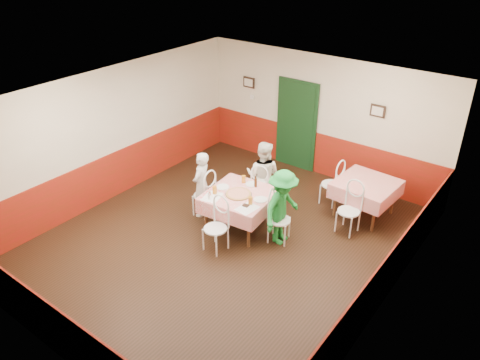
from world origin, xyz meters
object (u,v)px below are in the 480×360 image
Objects in this scene: main_table at (240,211)px; second_table at (364,199)px; chair_right at (279,220)px; glass_a at (215,190)px; diner_left at (201,184)px; diner_far at (263,175)px; chair_left at (204,196)px; chair_far at (261,189)px; chair_second_b at (349,212)px; glass_b at (250,201)px; pizza at (238,194)px; diner_right at (282,207)px; chair_second_a at (331,185)px; beer_bottle at (256,182)px; chair_near at (215,229)px; glass_c at (244,179)px; wallet at (246,205)px.

second_table is (1.75, 1.87, 0.00)m from main_table.
glass_a reaches higher than chair_right.
glass_a is 0.11× the size of diner_left.
diner_far is at bearing 76.20° from glass_a.
chair_left and chair_far have the same top height.
chair_left is at bearing -151.36° from chair_second_b.
glass_b is at bearing -132.39° from chair_second_b.
diner_right reaches higher than pizza.
chair_second_b is (0.75, -0.75, 0.00)m from chair_second_a.
second_table is 2.28m from beer_bottle.
chair_right is 1.00× the size of chair_near.
chair_far is 0.61× the size of diner_far.
chair_second_a is at bearing 61.96° from main_table.
glass_c is (-0.20, 0.43, 0.06)m from pizza.
chair_far is at bearing 52.14° from diner_right.
beer_bottle is (0.17, -0.46, 0.42)m from chair_far.
pizza is at bearing -23.65° from chair_second_a.
beer_bottle is at bearing 90.56° from diner_far.
chair_second_b is at bearing 48.76° from chair_second_a.
pizza is 3.20× the size of glass_c.
glass_b is 0.59m from diner_right.
chair_left is 0.64m from glass_a.
main_table is at bearing 37.49° from glass_a.
chair_right is at bearing 16.98° from glass_a.
glass_b reaches higher than chair_near.
wallet is (-1.39, -2.17, 0.40)m from second_table.
pizza is at bearing -142.44° from chair_second_b.
wallet is (0.55, -0.68, -0.06)m from glass_c.
glass_a is 1.05× the size of glass_b.
glass_b is 0.10× the size of diner_right.
beer_bottle is (-0.76, 0.30, 0.42)m from chair_right.
pizza is (0.08, -0.90, 0.33)m from chair_far.
main_table is 0.83× the size of diner_right.
wallet is at bearing 91.72° from chair_far.
chair_right is 1.00× the size of chair_far.
diner_right is (0.90, 0.14, -0.04)m from pizza.
second_table is 7.51× the size of glass_c.
chair_second_a is at bearing 180.00° from second_table.
chair_far is 4.23× the size of beer_bottle.
chair_left is 1.20m from chair_near.
glass_a is (-1.23, -0.37, 0.39)m from chair_right.
diner_far is (-0.09, 0.95, -0.04)m from pizza.
second_table is 0.76× the size of diner_right.
chair_left is 5.93× the size of glass_a.
wallet reaches higher than main_table.
diner_far is (-0.09, 0.90, 0.36)m from main_table.
chair_right is 1.89× the size of pizza.
diner_left reaches higher than chair_left.
diner_right is (1.79, 0.18, 0.05)m from diner_left.
glass_a reaches higher than chair_second_a.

